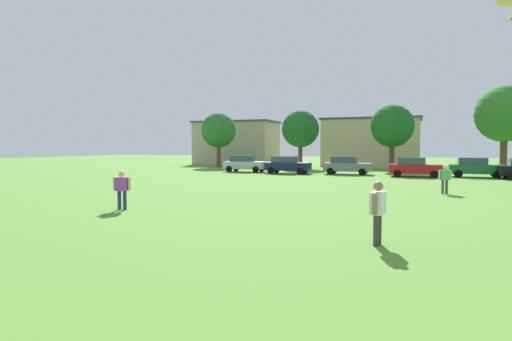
% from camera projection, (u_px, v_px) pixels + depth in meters
% --- Properties ---
extents(ground_plane, '(160.00, 160.00, 0.00)m').
position_uv_depth(ground_plane, '(329.00, 186.00, 28.71)').
color(ground_plane, '#568C33').
extents(adult_bystander, '(0.40, 0.81, 1.72)m').
position_uv_depth(adult_bystander, '(378.00, 207.00, 11.37)').
color(adult_bystander, '#3F3833').
rests_on(adult_bystander, ground).
extents(bystander_near_trees, '(0.69, 0.50, 1.60)m').
position_uv_depth(bystander_near_trees, '(445.00, 177.00, 23.69)').
color(bystander_near_trees, '#4C4C51').
rests_on(bystander_near_trees, ground).
extents(bystander_midfield, '(0.76, 0.41, 1.64)m').
position_uv_depth(bystander_midfield, '(122.00, 187.00, 17.73)').
color(bystander_midfield, navy).
rests_on(bystander_midfield, ground).
extents(parked_car_silver_0, '(4.30, 2.02, 1.68)m').
position_uv_depth(parked_car_silver_0, '(245.00, 164.00, 43.90)').
color(parked_car_silver_0, silver).
rests_on(parked_car_silver_0, ground).
extents(parked_car_navy_1, '(4.30, 2.02, 1.68)m').
position_uv_depth(parked_car_navy_1, '(287.00, 165.00, 41.21)').
color(parked_car_navy_1, '#141E4C').
rests_on(parked_car_navy_1, ground).
extents(parked_car_gray_2, '(4.30, 2.02, 1.68)m').
position_uv_depth(parked_car_gray_2, '(347.00, 165.00, 39.96)').
color(parked_car_gray_2, slate).
rests_on(parked_car_gray_2, ground).
extents(parked_car_red_3, '(4.30, 2.02, 1.68)m').
position_uv_depth(parked_car_red_3, '(415.00, 167.00, 36.72)').
color(parked_car_red_3, red).
rests_on(parked_car_red_3, ground).
extents(parked_car_green_4, '(4.30, 2.02, 1.68)m').
position_uv_depth(parked_car_green_4, '(475.00, 167.00, 36.33)').
color(parked_car_green_4, '#196B38').
rests_on(parked_car_green_4, ground).
extents(tree_far_left, '(4.44, 4.44, 6.92)m').
position_uv_depth(tree_far_left, '(219.00, 130.00, 54.28)').
color(tree_far_left, brown).
rests_on(tree_far_left, ground).
extents(tree_left, '(4.48, 4.48, 6.97)m').
position_uv_depth(tree_left, '(300.00, 129.00, 51.08)').
color(tree_left, brown).
rests_on(tree_left, ground).
extents(tree_center_left, '(4.56, 4.56, 7.11)m').
position_uv_depth(tree_center_left, '(392.00, 126.00, 45.48)').
color(tree_center_left, brown).
rests_on(tree_center_left, ground).
extents(tree_center_right, '(5.50, 5.50, 8.58)m').
position_uv_depth(tree_center_right, '(505.00, 114.00, 41.37)').
color(tree_center_right, brown).
rests_on(tree_center_right, ground).
extents(house_left, '(12.44, 8.24, 6.30)m').
position_uv_depth(house_left, '(372.00, 142.00, 56.03)').
color(house_left, beige).
rests_on(house_left, ground).
extents(house_right, '(11.76, 7.07, 6.32)m').
position_uv_depth(house_right, '(237.00, 143.00, 62.94)').
color(house_right, tan).
rests_on(house_right, ground).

